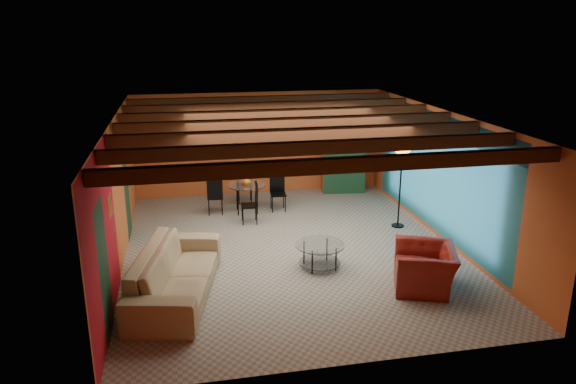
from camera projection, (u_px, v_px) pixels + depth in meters
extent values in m
cube|color=gray|center=(290.00, 249.00, 11.02)|extent=(6.50, 8.00, 0.01)
cube|color=silver|center=(290.00, 116.00, 10.23)|extent=(6.50, 8.00, 0.01)
cube|color=#BE5B2C|center=(259.00, 143.00, 14.37)|extent=(6.50, 0.02, 2.70)
cube|color=#A9131F|center=(117.00, 195.00, 10.00)|extent=(0.02, 8.00, 2.70)
cube|color=teal|center=(444.00, 176.00, 11.24)|extent=(0.02, 8.00, 2.70)
imported|color=#998463|center=(176.00, 273.00, 9.02)|extent=(1.69, 3.00, 0.83)
imported|color=maroon|center=(425.00, 268.00, 9.31)|extent=(1.32, 1.40, 0.74)
cube|color=brown|center=(342.00, 157.00, 14.63)|extent=(1.14, 0.68, 1.88)
cube|color=black|center=(225.00, 134.00, 14.07)|extent=(1.05, 0.03, 0.65)
imported|color=#26661E|center=(343.00, 113.00, 14.28)|extent=(0.45, 0.39, 0.50)
imported|color=orange|center=(246.00, 170.00, 12.90)|extent=(0.22, 0.22, 0.20)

